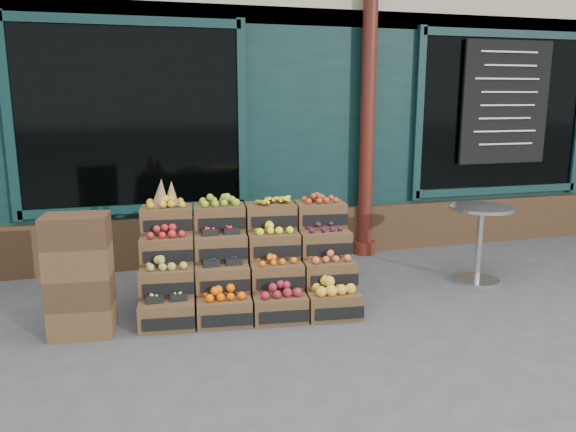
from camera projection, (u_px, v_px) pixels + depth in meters
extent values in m
plane|color=#424245|center=(331.00, 324.00, 5.00)|extent=(60.00, 60.00, 0.00)
cube|color=black|center=(226.00, 71.00, 9.39)|extent=(12.00, 6.00, 4.80)
cube|color=black|center=(269.00, 137.00, 6.80)|extent=(12.00, 0.12, 3.00)
cube|color=#3D2918|center=(271.00, 234.00, 6.99)|extent=(12.00, 0.18, 0.60)
cube|color=black|center=(131.00, 118.00, 6.26)|extent=(2.40, 0.06, 2.00)
cube|color=black|center=(501.00, 114.00, 7.54)|extent=(2.40, 0.06, 2.00)
cylinder|color=#4B1811|center=(367.00, 128.00, 6.91)|extent=(0.18, 0.18, 3.20)
cube|color=black|center=(506.00, 103.00, 7.43)|extent=(1.30, 0.04, 1.60)
cube|color=#513820|center=(167.00, 314.00, 4.91)|extent=(0.51, 0.39, 0.24)
cube|color=black|center=(166.00, 324.00, 4.74)|extent=(0.44, 0.07, 0.11)
cube|color=#9DC14F|center=(167.00, 299.00, 4.88)|extent=(0.41, 0.30, 0.03)
cube|color=#513820|center=(224.00, 310.00, 4.98)|extent=(0.51, 0.39, 0.24)
cube|color=black|center=(225.00, 321.00, 4.82)|extent=(0.44, 0.07, 0.11)
cube|color=#F85400|center=(224.00, 293.00, 4.95)|extent=(0.41, 0.30, 0.09)
cube|color=#513820|center=(280.00, 307.00, 5.06)|extent=(0.51, 0.39, 0.24)
cube|color=black|center=(282.00, 317.00, 4.90)|extent=(0.44, 0.07, 0.11)
cube|color=maroon|center=(279.00, 290.00, 5.03)|extent=(0.41, 0.30, 0.09)
cube|color=#513820|center=(333.00, 304.00, 5.14)|extent=(0.51, 0.39, 0.24)
cube|color=black|center=(338.00, 314.00, 4.97)|extent=(0.44, 0.07, 0.11)
cube|color=gold|center=(334.00, 286.00, 5.10)|extent=(0.41, 0.30, 0.11)
cube|color=#513820|center=(167.00, 280.00, 5.05)|extent=(0.51, 0.39, 0.24)
cube|color=black|center=(166.00, 289.00, 4.89)|extent=(0.44, 0.07, 0.11)
cube|color=#98933F|center=(166.00, 263.00, 5.02)|extent=(0.41, 0.30, 0.08)
cube|color=#513820|center=(223.00, 278.00, 5.13)|extent=(0.51, 0.39, 0.24)
cube|color=black|center=(224.00, 286.00, 4.96)|extent=(0.44, 0.07, 0.11)
cube|color=#1B1D3F|center=(222.00, 264.00, 5.10)|extent=(0.41, 0.30, 0.03)
cube|color=#513820|center=(276.00, 275.00, 5.21)|extent=(0.51, 0.39, 0.24)
cube|color=black|center=(279.00, 284.00, 5.04)|extent=(0.44, 0.07, 0.11)
cube|color=orange|center=(276.00, 259.00, 5.17)|extent=(0.41, 0.30, 0.06)
cube|color=#513820|center=(329.00, 272.00, 5.28)|extent=(0.51, 0.39, 0.24)
cube|color=black|center=(333.00, 281.00, 5.12)|extent=(0.44, 0.07, 0.11)
cube|color=#D45536|center=(329.00, 256.00, 5.25)|extent=(0.41, 0.30, 0.08)
cube|color=#513820|center=(167.00, 249.00, 5.20)|extent=(0.51, 0.39, 0.24)
cube|color=black|center=(166.00, 257.00, 5.03)|extent=(0.44, 0.07, 0.11)
cube|color=#A91C21|center=(166.00, 232.00, 5.17)|extent=(0.41, 0.30, 0.08)
cube|color=#513820|center=(221.00, 247.00, 5.28)|extent=(0.51, 0.39, 0.24)
cube|color=black|center=(222.00, 254.00, 5.11)|extent=(0.44, 0.07, 0.11)
cube|color=red|center=(221.00, 233.00, 5.25)|extent=(0.41, 0.30, 0.03)
cube|color=#513820|center=(273.00, 245.00, 5.35)|extent=(0.51, 0.39, 0.24)
cube|color=black|center=(276.00, 252.00, 5.19)|extent=(0.44, 0.07, 0.11)
cube|color=yellow|center=(273.00, 228.00, 5.32)|extent=(0.41, 0.30, 0.08)
cube|color=#513820|center=(324.00, 242.00, 5.43)|extent=(0.51, 0.39, 0.24)
cube|color=black|center=(328.00, 250.00, 5.26)|extent=(0.44, 0.07, 0.11)
cube|color=#3C102C|center=(324.00, 227.00, 5.40)|extent=(0.41, 0.30, 0.06)
cube|color=#513820|center=(167.00, 219.00, 5.34)|extent=(0.51, 0.39, 0.24)
cube|color=black|center=(166.00, 226.00, 5.18)|extent=(0.44, 0.07, 0.11)
cube|color=gold|center=(166.00, 203.00, 5.31)|extent=(0.41, 0.30, 0.08)
cube|color=#513820|center=(219.00, 217.00, 5.42)|extent=(0.51, 0.39, 0.24)
cube|color=black|center=(220.00, 224.00, 5.26)|extent=(0.44, 0.07, 0.11)
cube|color=#86A625|center=(219.00, 201.00, 5.39)|extent=(0.41, 0.30, 0.08)
cube|color=#513820|center=(270.00, 216.00, 5.50)|extent=(0.51, 0.39, 0.24)
cube|color=black|center=(273.00, 222.00, 5.33)|extent=(0.44, 0.07, 0.11)
cube|color=yellow|center=(270.00, 200.00, 5.47)|extent=(0.41, 0.30, 0.07)
cube|color=#513820|center=(320.00, 214.00, 5.57)|extent=(0.51, 0.39, 0.24)
cube|color=black|center=(324.00, 220.00, 5.41)|extent=(0.44, 0.07, 0.11)
cube|color=#AD381E|center=(320.00, 199.00, 5.54)|extent=(0.41, 0.30, 0.07)
cube|color=#3D2918|center=(250.00, 301.00, 5.22)|extent=(1.99, 0.56, 0.24)
cube|color=#3D2918|center=(248.00, 282.00, 5.39)|extent=(1.99, 0.56, 0.48)
cube|color=#3D2918|center=(246.00, 264.00, 5.56)|extent=(1.99, 0.56, 0.72)
cone|color=olive|center=(161.00, 193.00, 5.28)|extent=(0.17, 0.17, 0.28)
cone|color=olive|center=(172.00, 193.00, 5.34)|extent=(0.15, 0.15, 0.24)
cube|color=#513820|center=(83.00, 320.00, 4.76)|extent=(0.55, 0.41, 0.26)
cube|color=#3D2918|center=(81.00, 290.00, 4.70)|extent=(0.55, 0.41, 0.26)
cube|color=#513820|center=(78.00, 261.00, 4.65)|extent=(0.55, 0.41, 0.26)
cube|color=#3D2918|center=(76.00, 230.00, 4.59)|extent=(0.55, 0.41, 0.26)
cylinder|color=#AEB0B5|center=(476.00, 280.00, 6.13)|extent=(0.49, 0.49, 0.03)
cylinder|color=#AEB0B5|center=(479.00, 245.00, 6.05)|extent=(0.07, 0.07, 0.80)
cylinder|color=#AEB0B5|center=(482.00, 208.00, 5.97)|extent=(0.67, 0.67, 0.03)
imported|color=#164D20|center=(100.00, 180.00, 7.01)|extent=(0.78, 0.61, 1.91)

